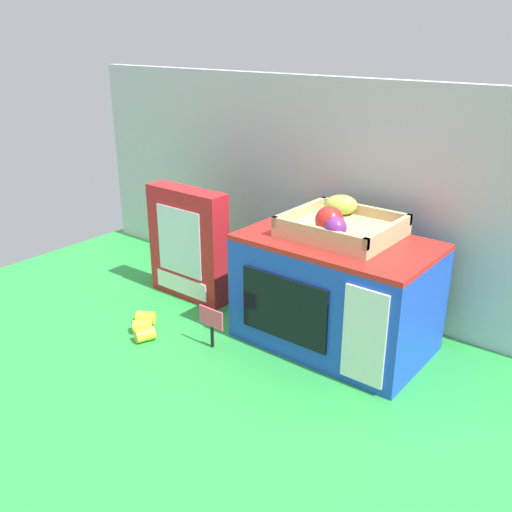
{
  "coord_description": "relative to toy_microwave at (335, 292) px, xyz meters",
  "views": [
    {
      "loc": [
        0.79,
        -1.02,
        0.69
      ],
      "look_at": [
        -0.03,
        0.0,
        0.17
      ],
      "focal_mm": 39.85,
      "sensor_mm": 36.0,
      "label": 1
    }
  ],
  "objects": [
    {
      "name": "toy_microwave",
      "position": [
        0.0,
        0.0,
        0.0
      ],
      "size": [
        0.43,
        0.27,
        0.26
      ],
      "color": "blue",
      "rests_on": "ground"
    },
    {
      "name": "loose_toy_banana",
      "position": [
        -0.39,
        -0.25,
        -0.11
      ],
      "size": [
        0.12,
        0.11,
        0.03
      ],
      "color": "yellow",
      "rests_on": "ground"
    },
    {
      "name": "price_sign",
      "position": [
        -0.21,
        -0.2,
        -0.06
      ],
      "size": [
        0.07,
        0.01,
        0.1
      ],
      "color": "black",
      "rests_on": "ground"
    },
    {
      "name": "ground_plane",
      "position": [
        -0.2,
        -0.02,
        -0.13
      ],
      "size": [
        1.7,
        1.7,
        0.0
      ],
      "primitive_type": "plane",
      "color": "green",
      "rests_on": "ground"
    },
    {
      "name": "cookie_set_box",
      "position": [
        -0.45,
        -0.03,
        0.02
      ],
      "size": [
        0.24,
        0.07,
        0.31
      ],
      "color": "red",
      "rests_on": "ground"
    },
    {
      "name": "food_groups_crate",
      "position": [
        -0.01,
        0.02,
        0.15
      ],
      "size": [
        0.24,
        0.22,
        0.08
      ],
      "color": "tan",
      "rests_on": "toy_microwave"
    },
    {
      "name": "display_back_panel",
      "position": [
        -0.2,
        0.21,
        0.16
      ],
      "size": [
        1.61,
        0.03,
        0.59
      ],
      "primitive_type": "cube",
      "color": "#B7BABF",
      "rests_on": "ground"
    }
  ]
}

